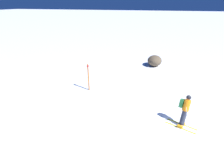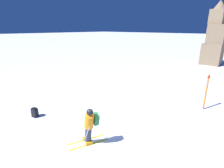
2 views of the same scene
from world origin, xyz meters
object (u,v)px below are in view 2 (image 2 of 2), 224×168
Objects in this scene: skier at (90,125)px; spare_backpack at (35,113)px; rock_pillar at (214,39)px; trail_marker at (206,91)px.

skier reaches higher than spare_backpack.
rock_pillar is at bearing 66.70° from spare_backpack.
spare_backpack is 0.24× the size of trail_marker.
trail_marker reaches higher than spare_backpack.
rock_pillar is at bearing 113.74° from skier.
rock_pillar reaches higher than spare_backpack.
spare_backpack is at bearing -131.91° from trail_marker.
skier is 4.00m from spare_backpack.
spare_backpack is (-2.94, -21.09, -2.88)m from rock_pillar.
skier is 20.83m from rock_pillar.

